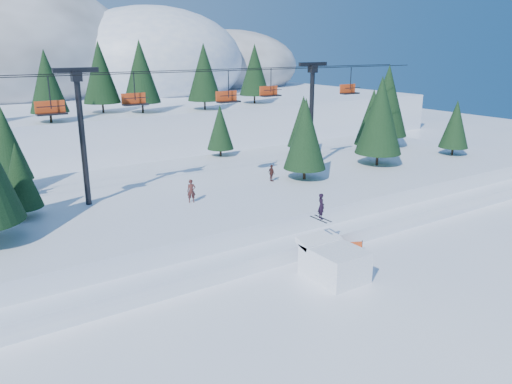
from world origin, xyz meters
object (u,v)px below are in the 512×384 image
jump_kicker (333,261)px  banner_far (394,223)px  chairlift (203,107)px  banner_near (343,246)px

jump_kicker → banner_far: size_ratio=1.85×
chairlift → banner_far: 18.47m
chairlift → banner_near: 16.71m
banner_far → jump_kicker: bearing=-159.2°
chairlift → banner_near: chairlift is taller
banner_near → banner_far: 6.87m
jump_kicker → chairlift: size_ratio=0.11×
chairlift → banner_far: size_ratio=16.26×
jump_kicker → chairlift: 18.14m
chairlift → jump_kicker: bearing=-88.0°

